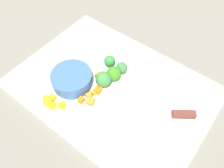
# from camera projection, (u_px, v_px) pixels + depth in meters

# --- Properties ---
(ground_plane) EXTENTS (4.00, 4.00, 0.00)m
(ground_plane) POSITION_uv_depth(u_px,v_px,m) (112.00, 89.00, 0.61)
(ground_plane) COLOR #676557
(cutting_board) EXTENTS (0.50, 0.36, 0.01)m
(cutting_board) POSITION_uv_depth(u_px,v_px,m) (112.00, 88.00, 0.60)
(cutting_board) COLOR white
(cutting_board) RESTS_ON ground_plane
(prep_bowl) EXTENTS (0.11, 0.11, 0.04)m
(prep_bowl) POSITION_uv_depth(u_px,v_px,m) (72.00, 79.00, 0.59)
(prep_bowl) COLOR #365B93
(prep_bowl) RESTS_ON cutting_board
(chef_knife) EXTENTS (0.24, 0.18, 0.02)m
(chef_knife) POSITION_uv_depth(u_px,v_px,m) (153.00, 114.00, 0.54)
(chef_knife) COLOR silver
(chef_knife) RESTS_ON cutting_board
(carrot_dice_0) EXTENTS (0.02, 0.02, 0.02)m
(carrot_dice_0) POSITION_uv_depth(u_px,v_px,m) (98.00, 90.00, 0.58)
(carrot_dice_0) COLOR orange
(carrot_dice_0) RESTS_ON cutting_board
(carrot_dice_1) EXTENTS (0.01, 0.02, 0.01)m
(carrot_dice_1) POSITION_uv_depth(u_px,v_px,m) (81.00, 100.00, 0.57)
(carrot_dice_1) COLOR orange
(carrot_dice_1) RESTS_ON cutting_board
(carrot_dice_2) EXTENTS (0.02, 0.02, 0.01)m
(carrot_dice_2) POSITION_uv_depth(u_px,v_px,m) (90.00, 101.00, 0.56)
(carrot_dice_2) COLOR orange
(carrot_dice_2) RESTS_ON cutting_board
(carrot_dice_3) EXTENTS (0.02, 0.02, 0.01)m
(carrot_dice_3) POSITION_uv_depth(u_px,v_px,m) (89.00, 96.00, 0.57)
(carrot_dice_3) COLOR orange
(carrot_dice_3) RESTS_ON cutting_board
(carrot_dice_4) EXTENTS (0.02, 0.02, 0.02)m
(carrot_dice_4) POSITION_uv_depth(u_px,v_px,m) (104.00, 79.00, 0.60)
(carrot_dice_4) COLOR orange
(carrot_dice_4) RESTS_ON cutting_board
(carrot_dice_5) EXTENTS (0.02, 0.02, 0.01)m
(carrot_dice_5) POSITION_uv_depth(u_px,v_px,m) (94.00, 92.00, 0.58)
(carrot_dice_5) COLOR orange
(carrot_dice_5) RESTS_ON cutting_board
(carrot_dice_6) EXTENTS (0.02, 0.02, 0.02)m
(carrot_dice_6) POSITION_uv_depth(u_px,v_px,m) (98.00, 77.00, 0.61)
(carrot_dice_6) COLOR orange
(carrot_dice_6) RESTS_ON cutting_board
(pepper_dice_0) EXTENTS (0.03, 0.03, 0.02)m
(pepper_dice_0) POSITION_uv_depth(u_px,v_px,m) (48.00, 101.00, 0.56)
(pepper_dice_0) COLOR yellow
(pepper_dice_0) RESTS_ON cutting_board
(pepper_dice_1) EXTENTS (0.02, 0.02, 0.01)m
(pepper_dice_1) POSITION_uv_depth(u_px,v_px,m) (52.00, 98.00, 0.57)
(pepper_dice_1) COLOR yellow
(pepper_dice_1) RESTS_ON cutting_board
(pepper_dice_2) EXTENTS (0.01, 0.01, 0.01)m
(pepper_dice_2) POSITION_uv_depth(u_px,v_px,m) (46.00, 98.00, 0.57)
(pepper_dice_2) COLOR yellow
(pepper_dice_2) RESTS_ON cutting_board
(pepper_dice_3) EXTENTS (0.02, 0.02, 0.01)m
(pepper_dice_3) POSITION_uv_depth(u_px,v_px,m) (52.00, 106.00, 0.56)
(pepper_dice_3) COLOR yellow
(pepper_dice_3) RESTS_ON cutting_board
(pepper_dice_4) EXTENTS (0.02, 0.02, 0.01)m
(pepper_dice_4) POSITION_uv_depth(u_px,v_px,m) (62.00, 105.00, 0.56)
(pepper_dice_4) COLOR yellow
(pepper_dice_4) RESTS_ON cutting_board
(broccoli_floret_0) EXTENTS (0.03, 0.03, 0.03)m
(broccoli_floret_0) POSITION_uv_depth(u_px,v_px,m) (122.00, 68.00, 0.61)
(broccoli_floret_0) COLOR #85AD62
(broccoli_floret_0) RESTS_ON cutting_board
(broccoli_floret_1) EXTENTS (0.04, 0.04, 0.04)m
(broccoli_floret_1) POSITION_uv_depth(u_px,v_px,m) (114.00, 74.00, 0.60)
(broccoli_floret_1) COLOR #8BB86D
(broccoli_floret_1) RESTS_ON cutting_board
(broccoli_floret_2) EXTENTS (0.03, 0.03, 0.03)m
(broccoli_floret_2) POSITION_uv_depth(u_px,v_px,m) (110.00, 61.00, 0.63)
(broccoli_floret_2) COLOR #95B65D
(broccoli_floret_2) RESTS_ON cutting_board
(broccoli_floret_3) EXTENTS (0.04, 0.04, 0.04)m
(broccoli_floret_3) POSITION_uv_depth(u_px,v_px,m) (103.00, 79.00, 0.58)
(broccoli_floret_3) COLOR #85AE68
(broccoli_floret_3) RESTS_ON cutting_board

